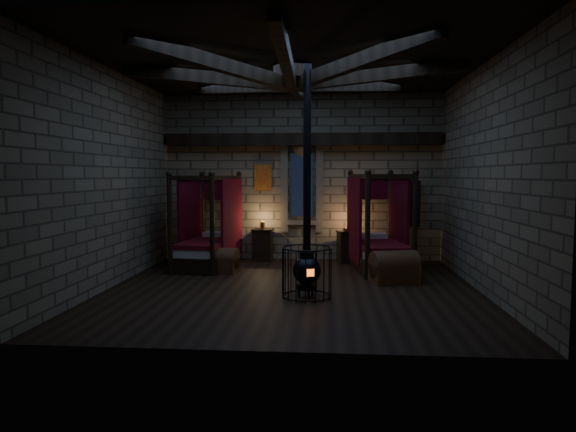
# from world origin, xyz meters

# --- Properties ---
(room) EXTENTS (7.02, 7.02, 4.29)m
(room) POSITION_xyz_m (-0.00, 0.09, 3.74)
(room) COLOR black
(room) RESTS_ON ground
(bed_left) EXTENTS (1.33, 2.17, 2.15)m
(bed_left) POSITION_xyz_m (-2.14, 2.22, 0.53)
(bed_left) COLOR black
(bed_left) RESTS_ON ground
(bed_right) EXTENTS (1.39, 2.22, 2.18)m
(bed_right) POSITION_xyz_m (1.82, 2.12, 0.54)
(bed_right) COLOR black
(bed_right) RESTS_ON ground
(trunk_left) EXTENTS (0.84, 0.61, 0.56)m
(trunk_left) POSITION_xyz_m (-1.70, 1.51, 0.25)
(trunk_left) COLOR #572F1B
(trunk_left) RESTS_ON ground
(trunk_right) EXTENTS (1.02, 0.80, 0.66)m
(trunk_right) POSITION_xyz_m (2.00, 0.70, 0.29)
(trunk_right) COLOR #572F1B
(trunk_right) RESTS_ON ground
(nightstand_left) EXTENTS (0.53, 0.51, 0.99)m
(nightstand_left) POSITION_xyz_m (-0.97, 3.13, 0.42)
(nightstand_left) COLOR black
(nightstand_left) RESTS_ON ground
(nightstand_right) EXTENTS (0.59, 0.57, 0.86)m
(nightstand_right) POSITION_xyz_m (1.15, 3.00, 0.40)
(nightstand_right) COLOR black
(nightstand_right) RESTS_ON ground
(stove) EXTENTS (0.88, 0.88, 4.05)m
(stove) POSITION_xyz_m (0.31, -0.68, 0.58)
(stove) COLOR black
(stove) RESTS_ON ground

